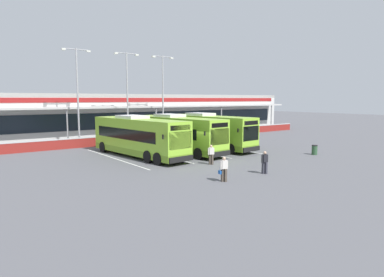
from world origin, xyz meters
TOP-DOWN VIEW (x-y plane):
  - ground_plane at (0.00, 0.00)m, footprint 200.00×200.00m
  - terminal_building at (-0.00, 26.91)m, footprint 70.00×13.00m
  - red_barrier_wall at (0.00, 14.50)m, footprint 60.00×0.40m
  - coach_bus_leftmost at (-4.05, 5.46)m, footprint 3.82×12.33m
  - coach_bus_left_centre at (0.15, 5.53)m, footprint 3.82×12.33m
  - coach_bus_centre at (4.39, 5.87)m, footprint 3.82×12.33m
  - bay_stripe_far_west at (-6.30, 6.00)m, footprint 0.14×13.00m
  - bay_stripe_west at (-2.10, 6.00)m, footprint 0.14×13.00m
  - bay_stripe_mid_west at (2.10, 6.00)m, footprint 0.14×13.00m
  - bay_stripe_centre at (6.30, 6.00)m, footprint 0.14×13.00m
  - pedestrian_with_handbag at (-4.33, -6.51)m, footprint 0.64×0.43m
  - pedestrian_in_dark_coat at (-0.42, -6.52)m, footprint 0.54×0.35m
  - pedestrian_child at (-1.24, -1.60)m, footprint 0.54×0.37m
  - lamp_post_west at (-5.65, 16.83)m, footprint 3.24×0.28m
  - lamp_post_centre at (0.42, 16.52)m, footprint 3.24×0.28m
  - lamp_post_east at (5.72, 16.66)m, footprint 3.24×0.28m
  - litter_bin at (9.86, -3.76)m, footprint 0.54×0.54m

SIDE VIEW (x-z plane):
  - ground_plane at x=0.00m, z-range 0.00..0.00m
  - bay_stripe_far_west at x=-6.30m, z-range 0.00..0.01m
  - bay_stripe_west at x=-2.10m, z-range 0.00..0.01m
  - bay_stripe_mid_west at x=2.10m, z-range 0.00..0.01m
  - bay_stripe_centre at x=6.30m, z-range 0.00..0.01m
  - litter_bin at x=9.86m, z-range 0.00..0.93m
  - red_barrier_wall at x=0.00m, z-range 0.01..1.10m
  - pedestrian_with_handbag at x=-4.33m, z-range 0.05..1.67m
  - pedestrian_in_dark_coat at x=-0.42m, z-range 0.06..1.68m
  - pedestrian_child at x=-1.24m, z-range 0.06..1.68m
  - coach_bus_leftmost at x=-4.05m, z-range -0.10..3.68m
  - coach_bus_left_centre at x=0.15m, z-range -0.10..3.68m
  - coach_bus_centre at x=4.39m, z-range -0.10..3.68m
  - terminal_building at x=0.00m, z-range 0.01..6.01m
  - lamp_post_west at x=-5.65m, z-range 0.79..11.79m
  - lamp_post_centre at x=0.42m, z-range 0.79..11.79m
  - lamp_post_east at x=5.72m, z-range 0.79..11.79m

